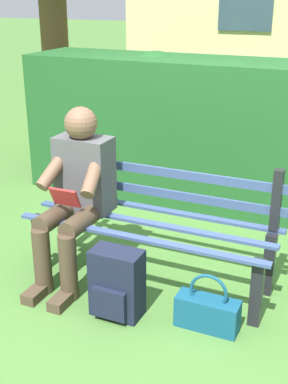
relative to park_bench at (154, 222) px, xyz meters
name	(u,v)px	position (x,y,z in m)	size (l,w,h in m)	color
ground	(150,281)	(0.00, 0.07, -0.42)	(60.00, 60.00, 0.00)	#477533
park_bench	(154,222)	(0.00, 0.00, 0.00)	(1.70, 0.53, 0.86)	black
person_seated	(76,191)	(0.50, 0.17, 0.21)	(0.44, 0.73, 1.19)	#4C4C51
hedge_backdrop	(278,135)	(-0.52, -1.56, 0.28)	(4.73, 0.85, 1.47)	#1E5123
backpack	(117,284)	(0.03, 0.50, -0.21)	(0.31, 0.25, 0.44)	#191E33
handbag	(207,311)	(-0.52, 0.41, -0.31)	(0.38, 0.14, 0.36)	navy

